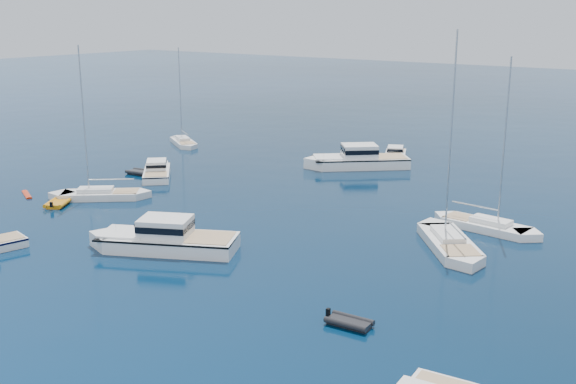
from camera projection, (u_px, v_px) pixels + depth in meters
The scene contains 13 objects.
ground at pixel (8, 298), 43.35m from camera, with size 400.00×400.00×0.00m, color navy.
motor_cruiser_centre at pixel (164, 250), 52.08m from camera, with size 3.77×12.33×3.24m, color silver, non-canonical shape.
motor_cruiser_far_l at pixel (157, 176), 75.02m from camera, with size 2.73×8.94×2.35m, color white, non-canonical shape.
motor_cruiser_distant at pixel (357, 167), 79.32m from camera, with size 3.95×12.91×3.39m, color white, non-canonical shape.
motor_cruiser_horizon at pixel (395, 160), 83.14m from camera, with size 2.44×7.97×2.09m, color white, non-canonical shape.
sailboat_mid_r at pixel (449, 248), 52.48m from camera, with size 2.97×11.44×16.81m, color silver, non-canonical shape.
sailboat_mid_l at pixel (101, 198), 66.22m from camera, with size 2.66×10.22×15.02m, color silver, non-canonical shape.
sailboat_centre at pixel (486, 230), 56.76m from camera, with size 2.59×9.97×14.66m, color white, non-canonical shape.
sailboat_far_l at pixel (184, 145), 92.61m from camera, with size 2.35×9.02×13.26m, color white, non-canonical shape.
tender_yellow at pixel (60, 204), 64.27m from camera, with size 2.13×3.94×0.95m, color orange, non-canonical shape.
tender_grey_near at pixel (349, 326), 39.52m from camera, with size 1.61×2.77×0.95m, color black, non-canonical shape.
tender_grey_far at pixel (143, 174), 75.83m from camera, with size 2.09×3.84×0.95m, color black, non-canonical shape.
kayak_orange at pixel (27, 195), 67.37m from camera, with size 0.56×3.20×0.30m, color red, non-canonical shape.
Camera 1 is at (37.84, -22.28, 17.54)m, focal length 43.02 mm.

